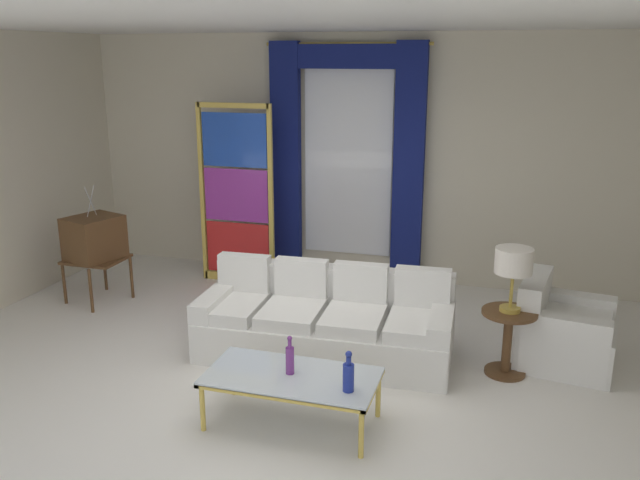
# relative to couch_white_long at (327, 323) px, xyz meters

# --- Properties ---
(ground_plane) EXTENTS (16.00, 16.00, 0.00)m
(ground_plane) POSITION_rel_couch_white_long_xyz_m (-0.19, -0.68, -0.31)
(ground_plane) COLOR white
(wall_rear) EXTENTS (8.00, 0.12, 3.00)m
(wall_rear) POSITION_rel_couch_white_long_xyz_m (-0.19, 2.38, 1.19)
(wall_rear) COLOR beige
(wall_rear) RESTS_ON ground
(ceiling_slab) EXTENTS (8.00, 7.60, 0.04)m
(ceiling_slab) POSITION_rel_couch_white_long_xyz_m (-0.19, 0.12, 2.71)
(ceiling_slab) COLOR white
(curtained_window) EXTENTS (2.00, 0.17, 2.70)m
(curtained_window) POSITION_rel_couch_white_long_xyz_m (-0.40, 2.21, 1.44)
(curtained_window) COLOR white
(curtained_window) RESTS_ON ground
(couch_white_long) EXTENTS (2.38, 1.03, 0.86)m
(couch_white_long) POSITION_rel_couch_white_long_xyz_m (0.00, 0.00, 0.00)
(couch_white_long) COLOR white
(couch_white_long) RESTS_ON ground
(coffee_table) EXTENTS (1.30, 0.66, 0.41)m
(coffee_table) POSITION_rel_couch_white_long_xyz_m (0.09, -1.27, 0.07)
(coffee_table) COLOR silver
(coffee_table) RESTS_ON ground
(bottle_blue_decanter) EXTENTS (0.08, 0.08, 0.31)m
(bottle_blue_decanter) POSITION_rel_couch_white_long_xyz_m (0.57, -1.39, 0.23)
(bottle_blue_decanter) COLOR navy
(bottle_blue_decanter) RESTS_ON coffee_table
(bottle_crystal_tall) EXTENTS (0.06, 0.06, 0.31)m
(bottle_crystal_tall) POSITION_rel_couch_white_long_xyz_m (0.08, -1.26, 0.23)
(bottle_crystal_tall) COLOR #753384
(bottle_crystal_tall) RESTS_ON coffee_table
(vintage_tv) EXTENTS (0.67, 0.72, 1.35)m
(vintage_tv) POSITION_rel_couch_white_long_xyz_m (-2.90, 0.58, 0.42)
(vintage_tv) COLOR brown
(vintage_tv) RESTS_ON ground
(armchair_white) EXTENTS (0.93, 0.92, 0.80)m
(armchair_white) POSITION_rel_couch_white_long_xyz_m (2.10, 0.42, -0.02)
(armchair_white) COLOR white
(armchair_white) RESTS_ON ground
(stained_glass_divider) EXTENTS (0.95, 0.05, 2.20)m
(stained_glass_divider) POSITION_rel_couch_white_long_xyz_m (-1.63, 1.67, 0.75)
(stained_glass_divider) COLOR gold
(stained_glass_divider) RESTS_ON ground
(peacock_figurine) EXTENTS (0.44, 0.60, 0.50)m
(peacock_figurine) POSITION_rel_couch_white_long_xyz_m (-1.13, 1.25, -0.09)
(peacock_figurine) COLOR beige
(peacock_figurine) RESTS_ON ground
(round_side_table) EXTENTS (0.48, 0.48, 0.59)m
(round_side_table) POSITION_rel_couch_white_long_xyz_m (1.64, 0.05, 0.05)
(round_side_table) COLOR brown
(round_side_table) RESTS_ON ground
(table_lamp_brass) EXTENTS (0.32, 0.32, 0.57)m
(table_lamp_brass) POSITION_rel_couch_white_long_xyz_m (1.64, 0.05, 0.72)
(table_lamp_brass) COLOR #B29338
(table_lamp_brass) RESTS_ON round_side_table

